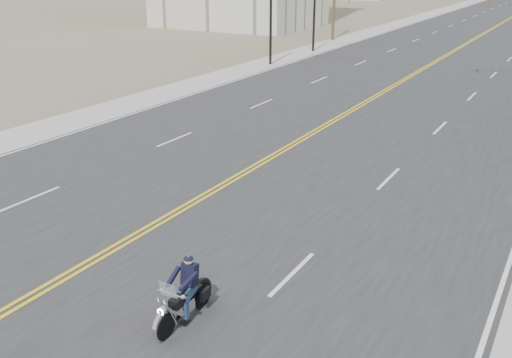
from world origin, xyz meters
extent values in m
plane|color=#776D56|center=(0.00, 0.00, 0.00)|extent=(400.00, 400.00, 0.00)
cube|color=#303033|center=(0.00, 70.00, 0.01)|extent=(20.00, 200.00, 0.01)
cube|color=#A5A5A0|center=(-11.50, 70.00, 0.01)|extent=(3.00, 200.00, 0.01)
cylinder|color=black|center=(-11.00, 32.00, 3.50)|extent=(0.20, 0.20, 7.00)
cylinder|color=black|center=(-11.00, 40.00, 3.50)|extent=(0.20, 0.20, 7.00)
camera|label=1|loc=(10.66, -7.66, 7.63)|focal=40.00mm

